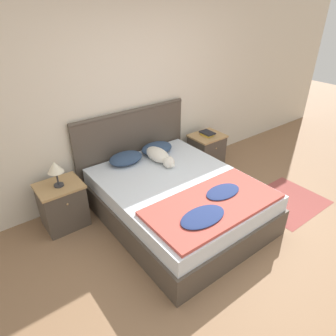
# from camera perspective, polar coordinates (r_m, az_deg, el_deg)

# --- Properties ---
(ground_plane) EXTENTS (16.00, 16.00, 0.00)m
(ground_plane) POSITION_cam_1_polar(r_m,az_deg,el_deg) (3.42, 15.01, -16.87)
(ground_plane) COLOR #896647
(wall_back) EXTENTS (9.00, 0.06, 2.55)m
(wall_back) POSITION_cam_1_polar(r_m,az_deg,el_deg) (4.14, -6.30, 13.35)
(wall_back) COLOR beige
(wall_back) RESTS_ON ground_plane
(bed) EXTENTS (1.63, 2.00, 0.53)m
(bed) POSITION_cam_1_polar(r_m,az_deg,el_deg) (3.71, 1.89, -6.17)
(bed) COLOR #4C4238
(bed) RESTS_ON ground_plane
(headboard) EXTENTS (1.71, 0.06, 1.14)m
(headboard) POSITION_cam_1_polar(r_m,az_deg,el_deg) (4.26, -6.74, 3.99)
(headboard) COLOR #4C4238
(headboard) RESTS_ON ground_plane
(nightstand_left) EXTENTS (0.51, 0.44, 0.57)m
(nightstand_left) POSITION_cam_1_polar(r_m,az_deg,el_deg) (3.80, -19.40, -6.67)
(nightstand_left) COLOR #4C4238
(nightstand_left) RESTS_ON ground_plane
(nightstand_right) EXTENTS (0.51, 0.44, 0.57)m
(nightstand_right) POSITION_cam_1_polar(r_m,az_deg,el_deg) (4.84, 7.29, 3.15)
(nightstand_right) COLOR #4C4238
(nightstand_right) RESTS_ON ground_plane
(pillow_left) EXTENTS (0.46, 0.33, 0.13)m
(pillow_left) POSITION_cam_1_polar(r_m,az_deg,el_deg) (3.97, -8.02, 1.86)
(pillow_left) COLOR navy
(pillow_left) RESTS_ON bed
(pillow_right) EXTENTS (0.46, 0.33, 0.13)m
(pillow_right) POSITION_cam_1_polar(r_m,az_deg,el_deg) (4.20, -2.15, 3.80)
(pillow_right) COLOR navy
(pillow_right) RESTS_ON bed
(quilt) EXTENTS (1.46, 0.74, 0.07)m
(quilt) POSITION_cam_1_polar(r_m,az_deg,el_deg) (3.18, 8.54, -6.89)
(quilt) COLOR #BC4C42
(quilt) RESTS_ON bed
(dog) EXTENTS (0.23, 0.63, 0.17)m
(dog) POSITION_cam_1_polar(r_m,az_deg,el_deg) (3.96, -1.63, 2.30)
(dog) COLOR silver
(dog) RESTS_ON bed
(book_stack) EXTENTS (0.16, 0.22, 0.05)m
(book_stack) POSITION_cam_1_polar(r_m,az_deg,el_deg) (4.71, 7.48, 6.52)
(book_stack) COLOR gold
(book_stack) RESTS_ON nightstand_right
(table_lamp) EXTENTS (0.18, 0.18, 0.31)m
(table_lamp) POSITION_cam_1_polar(r_m,az_deg,el_deg) (3.52, -20.70, -0.04)
(table_lamp) COLOR #2D2D33
(table_lamp) RESTS_ON nightstand_left
(rug) EXTENTS (0.99, 0.82, 0.00)m
(rug) POSITION_cam_1_polar(r_m,az_deg,el_deg) (4.44, 21.65, -5.87)
(rug) COLOR #93423D
(rug) RESTS_ON ground_plane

